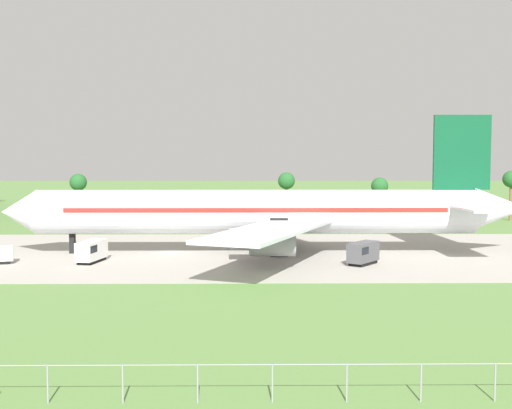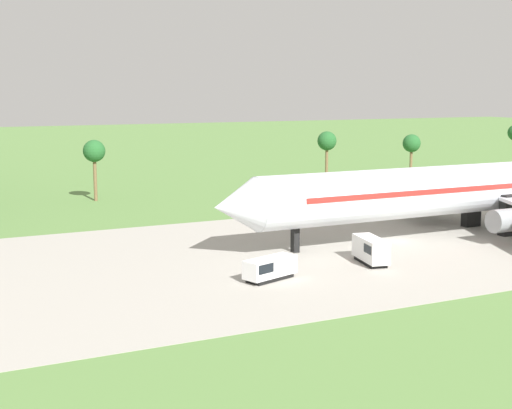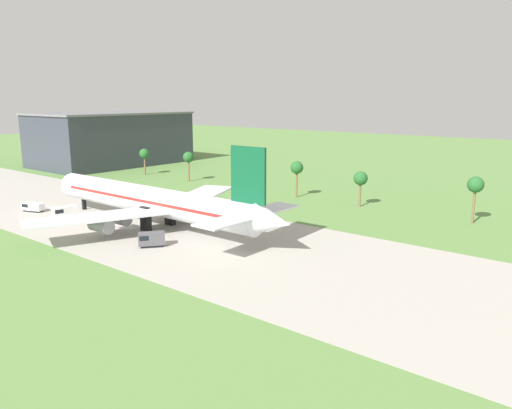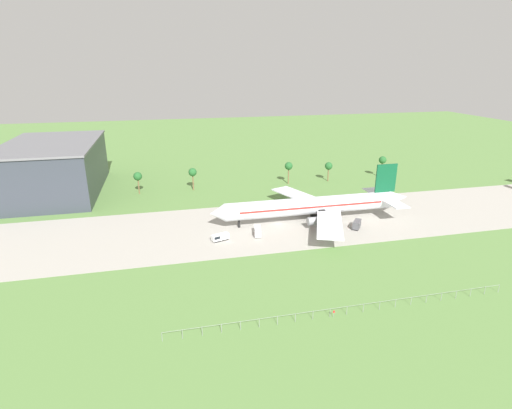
{
  "view_description": "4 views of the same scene",
  "coord_description": "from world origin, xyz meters",
  "px_view_note": "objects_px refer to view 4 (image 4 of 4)",
  "views": [
    {
      "loc": [
        10.72,
        -88.55,
        13.03
      ],
      "look_at": [
        11.78,
        0.02,
        6.77
      ],
      "focal_mm": 45.0,
      "sensor_mm": 36.0,
      "label": 1
    },
    {
      "loc": [
        -51.34,
        -68.4,
        18.02
      ],
      "look_at": [
        -18.55,
        0.02,
        5.77
      ],
      "focal_mm": 50.0,
      "sensor_mm": 36.0,
      "label": 2
    },
    {
      "loc": [
        97.33,
        -68.08,
        27.56
      ],
      "look_at": [
        42.12,
        0.02,
        8.81
      ],
      "focal_mm": 35.0,
      "sensor_mm": 36.0,
      "label": 3
    },
    {
      "loc": [
        -36.93,
        -123.93,
        52.32
      ],
      "look_at": [
        -6.57,
        5.0,
        6.0
      ],
      "focal_mm": 28.0,
      "sensor_mm": 36.0,
      "label": 4
    }
  ],
  "objects_px": {
    "fuel_truck": "(258,231)",
    "terminal_building": "(54,168)",
    "catering_van": "(357,225)",
    "no_stopping_sign": "(334,313)",
    "baggage_tug": "(220,237)",
    "jet_airliner": "(315,206)"
  },
  "relations": [
    {
      "from": "fuel_truck",
      "to": "baggage_tug",
      "type": "bearing_deg",
      "value": -174.65
    },
    {
      "from": "baggage_tug",
      "to": "catering_van",
      "type": "relative_size",
      "value": 1.17
    },
    {
      "from": "baggage_tug",
      "to": "terminal_building",
      "type": "distance_m",
      "value": 91.32
    },
    {
      "from": "catering_van",
      "to": "no_stopping_sign",
      "type": "distance_m",
      "value": 53.11
    },
    {
      "from": "fuel_truck",
      "to": "terminal_building",
      "type": "relative_size",
      "value": 0.09
    },
    {
      "from": "baggage_tug",
      "to": "no_stopping_sign",
      "type": "xyz_separation_m",
      "value": [
        18.46,
        -45.97,
        -0.13
      ]
    },
    {
      "from": "catering_van",
      "to": "no_stopping_sign",
      "type": "height_order",
      "value": "catering_van"
    },
    {
      "from": "catering_van",
      "to": "terminal_building",
      "type": "height_order",
      "value": "terminal_building"
    },
    {
      "from": "catering_van",
      "to": "no_stopping_sign",
      "type": "bearing_deg",
      "value": -121.92
    },
    {
      "from": "fuel_truck",
      "to": "jet_airliner",
      "type": "bearing_deg",
      "value": 19.88
    },
    {
      "from": "fuel_truck",
      "to": "no_stopping_sign",
      "type": "distance_m",
      "value": 47.51
    },
    {
      "from": "baggage_tug",
      "to": "catering_van",
      "type": "bearing_deg",
      "value": -1.1
    },
    {
      "from": "fuel_truck",
      "to": "no_stopping_sign",
      "type": "height_order",
      "value": "fuel_truck"
    },
    {
      "from": "jet_airliner",
      "to": "fuel_truck",
      "type": "bearing_deg",
      "value": -160.12
    },
    {
      "from": "terminal_building",
      "to": "catering_van",
      "type": "bearing_deg",
      "value": -32.14
    },
    {
      "from": "baggage_tug",
      "to": "fuel_truck",
      "type": "relative_size",
      "value": 1.02
    },
    {
      "from": "fuel_truck",
      "to": "no_stopping_sign",
      "type": "bearing_deg",
      "value": -82.89
    },
    {
      "from": "jet_airliner",
      "to": "no_stopping_sign",
      "type": "height_order",
      "value": "jet_airliner"
    },
    {
      "from": "fuel_truck",
      "to": "catering_van",
      "type": "relative_size",
      "value": 1.14
    },
    {
      "from": "fuel_truck",
      "to": "terminal_building",
      "type": "bearing_deg",
      "value": 138.37
    },
    {
      "from": "jet_airliner",
      "to": "terminal_building",
      "type": "xyz_separation_m",
      "value": [
        -96.58,
        57.56,
        5.17
      ]
    },
    {
      "from": "baggage_tug",
      "to": "terminal_building",
      "type": "relative_size",
      "value": 0.1
    }
  ]
}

